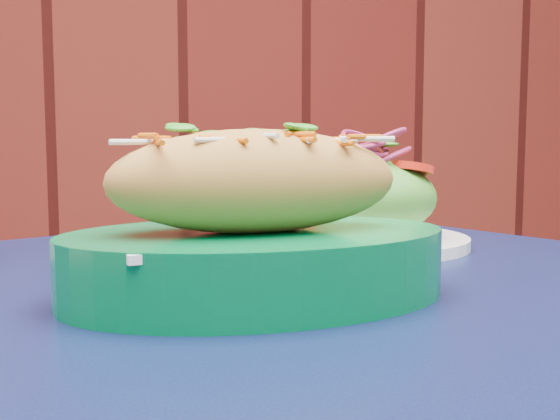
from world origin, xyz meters
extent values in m
cube|color=black|center=(-0.09, 1.30, 0.73)|extent=(1.06, 1.06, 0.03)
cube|color=white|center=(-0.13, 1.27, 0.80)|extent=(0.24, 0.16, 0.01)
ellipsoid|color=#C98D3F|center=(-0.13, 1.27, 0.84)|extent=(0.23, 0.11, 0.08)
cylinder|color=white|center=(0.04, 1.48, 0.76)|extent=(0.22, 0.22, 0.01)
ellipsoid|color=#4C992D|center=(0.04, 1.48, 0.80)|extent=(0.15, 0.15, 0.08)
cylinder|color=red|center=(0.08, 1.45, 0.84)|extent=(0.04, 0.04, 0.01)
cylinder|color=red|center=(0.00, 1.51, 0.84)|extent=(0.04, 0.04, 0.01)
cylinder|color=red|center=(0.04, 1.53, 0.84)|extent=(0.04, 0.04, 0.01)
torus|color=#97214D|center=(0.04, 1.48, 0.85)|extent=(0.06, 0.06, 0.01)
torus|color=#97214D|center=(0.04, 1.48, 0.86)|extent=(0.06, 0.06, 0.01)
torus|color=#97214D|center=(0.04, 1.48, 0.86)|extent=(0.06, 0.06, 0.01)
torus|color=#97214D|center=(0.04, 1.48, 0.86)|extent=(0.06, 0.06, 0.01)
torus|color=#97214D|center=(0.04, 1.48, 0.87)|extent=(0.06, 0.06, 0.01)
torus|color=#97214D|center=(0.04, 1.48, 0.87)|extent=(0.06, 0.06, 0.01)
camera|label=1|loc=(-0.24, 0.77, 0.87)|focal=45.00mm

